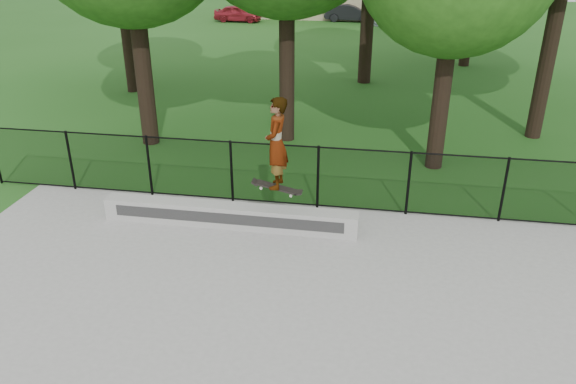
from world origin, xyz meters
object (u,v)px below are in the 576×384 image
(car_a, at_px, (238,13))
(car_c, at_px, (396,17))
(skater_airborne, at_px, (276,145))
(grind_ledge, at_px, (229,215))
(car_b, at_px, (350,13))

(car_a, height_order, car_c, car_c)
(skater_airborne, bearing_deg, car_c, 85.08)
(grind_ledge, bearing_deg, car_b, 89.04)
(car_b, height_order, car_c, car_b)
(car_a, bearing_deg, car_b, -77.12)
(grind_ledge, relative_size, car_c, 1.54)
(skater_airborne, bearing_deg, car_a, 105.82)
(grind_ledge, xyz_separation_m, skater_airborne, (1.10, -0.30, 1.79))
(grind_ledge, distance_m, car_b, 30.31)
(grind_ledge, xyz_separation_m, car_c, (3.60, 28.77, 0.26))
(car_a, bearing_deg, grind_ledge, -163.46)
(grind_ledge, height_order, car_b, car_b)
(grind_ledge, relative_size, car_a, 1.70)
(car_c, height_order, skater_airborne, skater_airborne)
(car_a, height_order, skater_airborne, skater_airborne)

